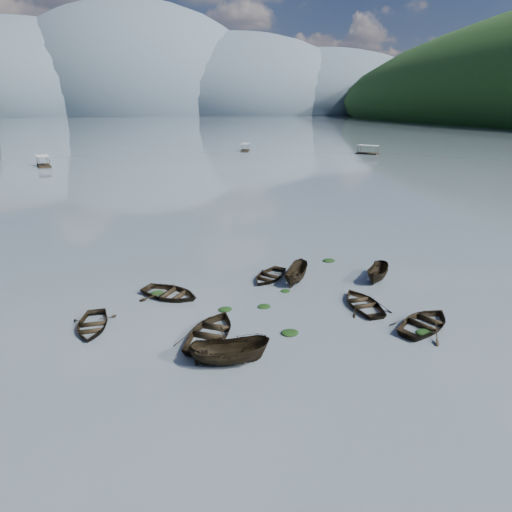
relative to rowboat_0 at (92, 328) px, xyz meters
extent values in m
plane|color=slate|center=(11.95, -6.33, 0.00)|extent=(2400.00, 2400.00, 0.00)
ellipsoid|color=#475666|center=(-248.05, 893.67, 0.00)|extent=(520.00, 520.00, 280.00)
ellipsoid|color=#475666|center=(-48.05, 893.67, 0.00)|extent=(520.00, 520.00, 340.00)
ellipsoid|color=#475666|center=(151.95, 893.67, 0.00)|extent=(520.00, 520.00, 260.00)
ellipsoid|color=#475666|center=(331.95, 893.67, 0.00)|extent=(520.00, 520.00, 220.00)
imported|color=black|center=(0.00, 0.00, 0.00)|extent=(2.99, 4.11, 0.84)
imported|color=black|center=(7.45, -2.57, 0.00)|extent=(5.62, 6.18, 1.05)
imported|color=black|center=(8.20, -5.52, 0.00)|extent=(4.58, 2.09, 1.72)
imported|color=black|center=(18.49, -0.69, 0.00)|extent=(3.30, 4.46, 0.89)
imported|color=black|center=(21.14, -4.17, 0.00)|extent=(5.79, 5.28, 0.98)
imported|color=black|center=(21.73, 3.43, 0.00)|extent=(3.56, 3.81, 1.47)
imported|color=black|center=(4.95, 3.61, 0.00)|extent=(5.76, 5.47, 0.97)
imported|color=black|center=(13.03, 5.48, 0.00)|extent=(4.91, 5.02, 0.85)
imported|color=black|center=(15.06, 4.61, 0.00)|extent=(3.32, 4.07, 1.50)
ellipsoid|color=black|center=(8.27, -4.57, 0.00)|extent=(1.08, 0.88, 0.23)
ellipsoid|color=black|center=(8.73, 0.71, 0.00)|extent=(0.98, 0.78, 0.21)
ellipsoid|color=black|center=(12.32, -3.21, 0.00)|extent=(1.12, 0.90, 0.24)
ellipsoid|color=black|center=(13.69, 2.79, 0.00)|extent=(0.77, 0.65, 0.17)
ellipsoid|color=black|center=(20.66, -4.85, 0.00)|extent=(1.10, 0.87, 0.23)
ellipsoid|color=black|center=(3.96, 4.37, 0.00)|extent=(1.02, 0.82, 0.22)
ellipsoid|color=black|center=(11.51, 0.60, 0.00)|extent=(0.94, 0.78, 0.20)
ellipsoid|color=black|center=(19.38, 8.26, 0.00)|extent=(1.14, 0.91, 0.25)
camera|label=1|loc=(5.89, -24.16, 13.36)|focal=28.00mm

